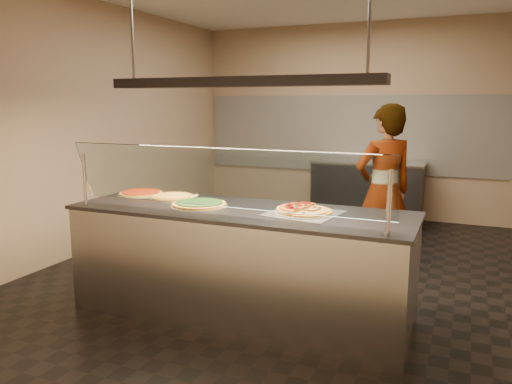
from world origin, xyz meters
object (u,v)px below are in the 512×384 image
at_px(worker, 384,192).
at_px(half_pizza_sausage, 317,211).
at_px(pizza_spatula, 195,198).
at_px(serving_counter, 240,263).
at_px(prep_table, 368,192).
at_px(pizza_cheese, 173,196).
at_px(pizza_tomato, 141,193).
at_px(perforated_tray, 304,213).
at_px(half_pizza_pepperoni, 292,208).
at_px(pizza_spinach, 199,204).
at_px(heat_lamp_housing, 239,82).
at_px(sneeze_guard, 221,179).

bearing_deg(worker, half_pizza_sausage, 37.55).
bearing_deg(pizza_spatula, serving_counter, -15.71).
xyz_separation_m(half_pizza_sausage, prep_table, (-0.30, 3.77, -0.49)).
bearing_deg(pizza_cheese, pizza_tomato, 174.34).
height_order(half_pizza_sausage, pizza_spatula, half_pizza_sausage).
bearing_deg(perforated_tray, half_pizza_pepperoni, 179.26).
distance_m(perforated_tray, worker, 1.52).
distance_m(pizza_spinach, pizza_cheese, 0.45).
bearing_deg(pizza_cheese, worker, 37.90).
xyz_separation_m(half_pizza_sausage, pizza_cheese, (-1.40, 0.15, -0.01)).
height_order(serving_counter, half_pizza_pepperoni, half_pizza_pepperoni).
relative_size(pizza_spinach, pizza_tomato, 1.13).
xyz_separation_m(half_pizza_sausage, pizza_spatula, (-1.15, 0.11, 0.00)).
distance_m(prep_table, worker, 2.41).
relative_size(serving_counter, half_pizza_pepperoni, 6.18).
bearing_deg(heat_lamp_housing, worker, 58.20).
bearing_deg(prep_table, pizza_spinach, -100.53).
bearing_deg(heat_lamp_housing, prep_table, 84.78).
height_order(serving_counter, sneeze_guard, sneeze_guard).
height_order(half_pizza_pepperoni, worker, worker).
height_order(pizza_spinach, worker, worker).
distance_m(sneeze_guard, pizza_spatula, 0.75).
xyz_separation_m(half_pizza_pepperoni, prep_table, (-0.09, 3.77, -0.50)).
xyz_separation_m(pizza_spatula, heat_lamp_housing, (0.51, -0.14, 0.99)).
xyz_separation_m(pizza_cheese, heat_lamp_housing, (0.76, -0.18, 1.01)).
height_order(half_pizza_pepperoni, pizza_spinach, half_pizza_pepperoni).
distance_m(half_pizza_sausage, worker, 1.49).
relative_size(pizza_spinach, prep_table, 0.30).
height_order(serving_counter, pizza_cheese, pizza_cheese).
height_order(serving_counter, perforated_tray, perforated_tray).
height_order(pizza_cheese, prep_table, pizza_cheese).
relative_size(sneeze_guard, half_pizza_pepperoni, 5.65).
height_order(prep_table, heat_lamp_housing, heat_lamp_housing).
distance_m(perforated_tray, pizza_tomato, 1.69).
xyz_separation_m(serving_counter, half_pizza_sausage, (0.64, 0.03, 0.49)).
relative_size(half_pizza_pepperoni, pizza_spinach, 0.94).
bearing_deg(half_pizza_pepperoni, worker, 71.44).
bearing_deg(worker, prep_table, -117.34).
bearing_deg(heat_lamp_housing, pizza_spatula, 164.29).
bearing_deg(pizza_spatula, pizza_tomato, 172.94).
distance_m(sneeze_guard, heat_lamp_housing, 0.80).
height_order(pizza_spatula, prep_table, pizza_spatula).
bearing_deg(pizza_spatula, half_pizza_sausage, -5.51).
height_order(perforated_tray, half_pizza_pepperoni, half_pizza_pepperoni).
distance_m(sneeze_guard, half_pizza_sausage, 0.79).
bearing_deg(half_pizza_pepperoni, prep_table, 91.35).
bearing_deg(pizza_tomato, perforated_tray, -6.44).
xyz_separation_m(serving_counter, pizza_spinach, (-0.36, -0.03, 0.48)).
distance_m(sneeze_guard, pizza_spinach, 0.56).
xyz_separation_m(serving_counter, worker, (0.93, 1.50, 0.42)).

